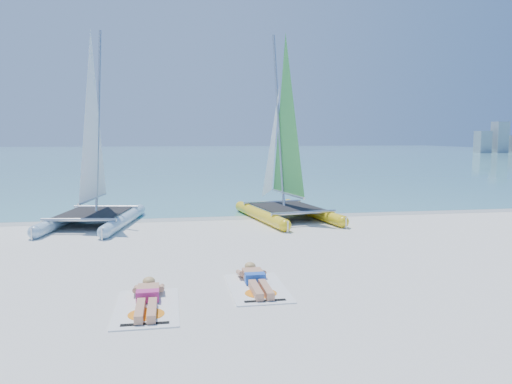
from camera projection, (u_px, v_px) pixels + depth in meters
ground at (249, 254)px, 11.55m from camera, size 140.00×140.00×0.00m
sea at (182, 154)px, 73.23m from camera, size 140.00×115.00×0.01m
wet_sand_strip at (224, 217)px, 16.94m from camera, size 140.00×1.40×0.01m
catamaran_blue at (93, 164)px, 15.18m from camera, size 2.96×4.92×6.29m
catamaran_yellow at (282, 158)px, 16.73m from camera, size 2.99×5.13×6.37m
towel_a at (147, 307)px, 7.96m from camera, size 1.00×1.85×0.02m
sunbather_a at (147, 297)px, 8.13m from camera, size 0.37×1.73×0.26m
towel_b at (257, 288)px, 8.98m from camera, size 1.00×1.85×0.02m
sunbather_b at (255, 279)px, 9.15m from camera, size 0.37×1.73×0.26m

